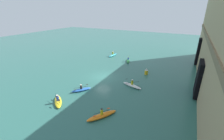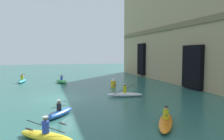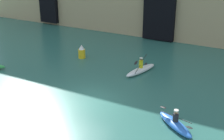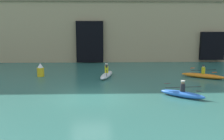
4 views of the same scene
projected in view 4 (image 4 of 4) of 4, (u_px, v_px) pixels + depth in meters
ground_plane at (90, 97)px, 15.47m from camera, size 120.00×120.00×0.00m
cliff_bluff at (89, 0)px, 31.41m from camera, size 45.97×6.42×14.99m
kayak_orange at (203, 75)px, 20.96m from camera, size 3.39×2.54×1.10m
kayak_white at (107, 75)px, 21.18m from camera, size 1.47×3.31×1.21m
kayak_blue at (182, 93)px, 15.35m from camera, size 2.61×2.25×1.04m
marker_buoy at (41, 70)px, 21.56m from camera, size 0.59×0.59×1.14m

